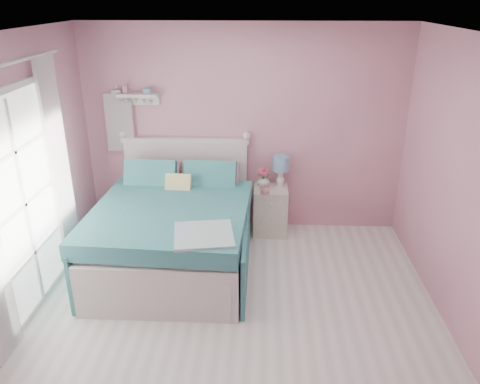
# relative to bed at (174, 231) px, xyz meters

# --- Properties ---
(floor) EXTENTS (4.50, 4.50, 0.00)m
(floor) POSITION_rel_bed_xyz_m (0.74, -1.20, -0.41)
(floor) COLOR silver
(floor) RESTS_ON ground
(room_shell) EXTENTS (4.50, 4.50, 4.50)m
(room_shell) POSITION_rel_bed_xyz_m (0.74, -1.20, 1.18)
(room_shell) COLOR #BC778B
(room_shell) RESTS_ON floor
(bed) EXTENTS (1.72, 2.12, 1.21)m
(bed) POSITION_rel_bed_xyz_m (0.00, 0.00, 0.00)
(bed) COLOR silver
(bed) RESTS_ON floor
(nightstand) EXTENTS (0.43, 0.43, 0.62)m
(nightstand) POSITION_rel_bed_xyz_m (1.10, 0.81, -0.10)
(nightstand) COLOR silver
(nightstand) RESTS_ON floor
(table_lamp) EXTENTS (0.21, 0.21, 0.41)m
(table_lamp) POSITION_rel_bed_xyz_m (1.21, 0.87, 0.50)
(table_lamp) COLOR white
(table_lamp) RESTS_ON nightstand
(vase) EXTENTS (0.19, 0.19, 0.17)m
(vase) POSITION_rel_bed_xyz_m (1.00, 0.87, 0.29)
(vase) COLOR silver
(vase) RESTS_ON nightstand
(teacup) EXTENTS (0.12, 0.12, 0.09)m
(teacup) POSITION_rel_bed_xyz_m (1.02, 0.65, 0.26)
(teacup) COLOR #D79091
(teacup) RESTS_ON nightstand
(roses) EXTENTS (0.14, 0.11, 0.12)m
(roses) POSITION_rel_bed_xyz_m (0.99, 0.86, 0.41)
(roses) COLOR #E54E70
(roses) RESTS_ON vase
(wall_shelf) EXTENTS (0.50, 0.15, 0.25)m
(wall_shelf) POSITION_rel_bed_xyz_m (-0.55, 0.99, 1.33)
(wall_shelf) COLOR silver
(wall_shelf) RESTS_ON room_shell
(hanging_dress) EXTENTS (0.34, 0.03, 0.72)m
(hanging_dress) POSITION_rel_bed_xyz_m (-0.81, 0.98, 0.99)
(hanging_dress) COLOR white
(hanging_dress) RESTS_ON room_shell
(french_door) EXTENTS (0.04, 1.32, 2.16)m
(french_door) POSITION_rel_bed_xyz_m (-1.23, -0.80, 0.67)
(french_door) COLOR silver
(french_door) RESTS_ON floor
(curtain_far) EXTENTS (0.04, 0.40, 2.32)m
(curtain_far) POSITION_rel_bed_xyz_m (-1.18, -0.06, 0.77)
(curtain_far) COLOR white
(curtain_far) RESTS_ON floor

